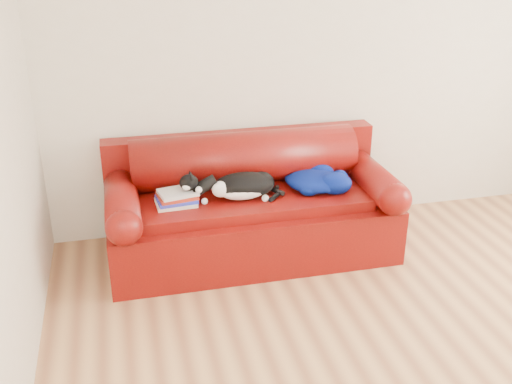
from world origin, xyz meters
TOP-DOWN VIEW (x-y plane):
  - ground at (0.00, 0.00)m, footprint 4.50×4.50m
  - room_shell at (0.12, 0.02)m, footprint 4.52×4.02m
  - sofa_base at (-0.77, 1.49)m, footprint 2.10×0.90m
  - sofa_back at (-0.77, 1.74)m, footprint 2.10×1.01m
  - book_stack at (-1.32, 1.42)m, footprint 0.29×0.24m
  - cat at (-0.84, 1.42)m, footprint 0.65×0.27m
  - blanket at (-0.27, 1.47)m, footprint 0.53×0.52m

SIDE VIEW (x-z plane):
  - ground at x=0.00m, z-range 0.00..0.00m
  - sofa_base at x=-0.77m, z-range -0.01..0.49m
  - sofa_back at x=-0.77m, z-range 0.10..0.98m
  - book_stack at x=-1.32m, z-range 0.50..0.60m
  - blanket at x=-0.27m, z-range 0.49..0.65m
  - cat at x=-0.84m, z-range 0.47..0.71m
  - room_shell at x=0.12m, z-range 0.36..2.97m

